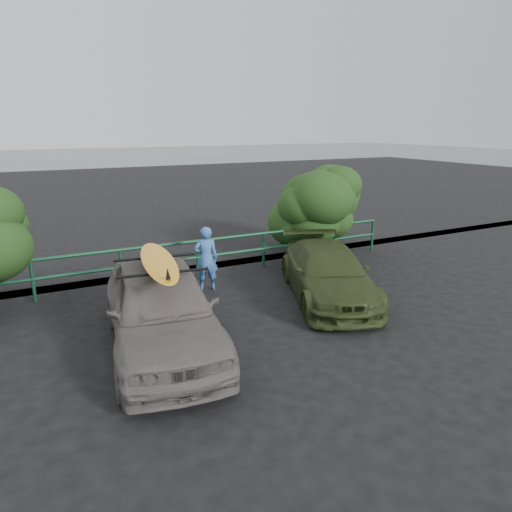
{
  "coord_description": "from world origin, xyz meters",
  "views": [
    {
      "loc": [
        -2.9,
        -6.15,
        3.95
      ],
      "look_at": [
        1.46,
        2.44,
        1.19
      ],
      "focal_mm": 32.0,
      "sensor_mm": 36.0,
      "label": 1
    }
  ],
  "objects": [
    {
      "name": "ground",
      "position": [
        0.0,
        0.0,
        0.0
      ],
      "size": [
        80.0,
        80.0,
        0.0
      ],
      "primitive_type": "plane",
      "color": "black"
    },
    {
      "name": "surfboard",
      "position": [
        -0.98,
        1.41,
        1.67
      ],
      "size": [
        0.92,
        2.76,
        0.08
      ],
      "primitive_type": "ellipsoid",
      "rotation": [
        0.0,
        0.0,
        -0.14
      ],
      "color": "#F7A21A",
      "rests_on": "roof_rack"
    },
    {
      "name": "shrub_right",
      "position": [
        5.0,
        5.5,
        1.28
      ],
      "size": [
        3.2,
        2.4,
        2.56
      ],
      "primitive_type": null,
      "color": "#224318",
      "rests_on": "ground"
    },
    {
      "name": "man",
      "position": [
        0.86,
        3.98,
        0.8
      ],
      "size": [
        0.67,
        0.53,
        1.61
      ],
      "primitive_type": "imported",
      "rotation": [
        0.0,
        0.0,
        2.87
      ],
      "color": "#3D70B7",
      "rests_on": "ground"
    },
    {
      "name": "sedan",
      "position": [
        -0.98,
        1.41,
        0.79
      ],
      "size": [
        2.47,
        4.85,
        1.58
      ],
      "primitive_type": "imported",
      "rotation": [
        0.0,
        0.0,
        -0.14
      ],
      "color": "#68605D",
      "rests_on": "ground"
    },
    {
      "name": "ocean",
      "position": [
        0.0,
        60.0,
        0.0
      ],
      "size": [
        200.0,
        200.0,
        0.0
      ],
      "primitive_type": "plane",
      "color": "#555F67",
      "rests_on": "ground"
    },
    {
      "name": "olive_vehicle",
      "position": [
        3.22,
        2.19,
        0.61
      ],
      "size": [
        3.13,
        4.57,
        1.23
      ],
      "primitive_type": "imported",
      "rotation": [
        0.0,
        0.0,
        -0.37
      ],
      "color": "#303C1A",
      "rests_on": "ground"
    },
    {
      "name": "guardrail",
      "position": [
        0.0,
        5.0,
        0.52
      ],
      "size": [
        14.0,
        0.08,
        1.04
      ],
      "primitive_type": null,
      "color": "#13452A",
      "rests_on": "ground"
    },
    {
      "name": "roof_rack",
      "position": [
        -0.98,
        1.41,
        1.61
      ],
      "size": [
        1.61,
        1.23,
        0.05
      ],
      "primitive_type": null,
      "rotation": [
        0.0,
        0.0,
        -0.14
      ],
      "color": "black",
      "rests_on": "sedan"
    }
  ]
}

